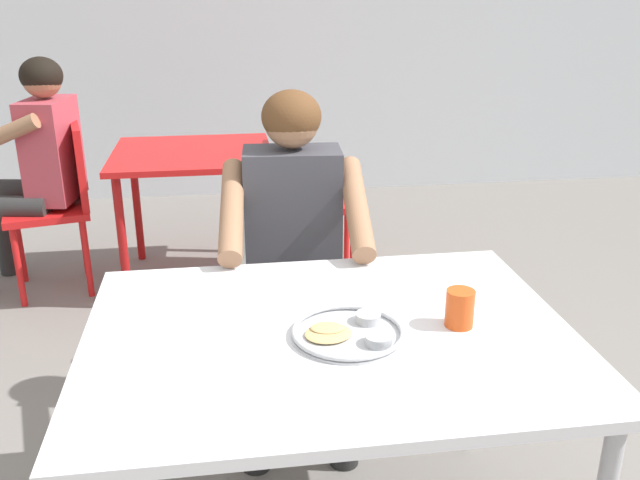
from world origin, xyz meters
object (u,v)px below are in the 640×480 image
table_background_red (193,168)px  table_foreground (329,353)px  chair_red_right (307,189)px  patron_background (35,155)px  drinking_cup (460,307)px  thali_tray (349,332)px  chair_red_left (61,196)px  chair_foreground (292,272)px  diner_foreground (294,236)px

table_background_red → table_foreground: bearing=-78.9°
chair_red_right → patron_background: size_ratio=0.70×
drinking_cup → patron_background: size_ratio=0.08×
table_foreground → chair_red_right: bearing=84.3°
patron_background → thali_tray: bearing=-59.5°
table_foreground → drinking_cup: size_ratio=12.51×
drinking_cup → table_background_red: size_ratio=0.12×
thali_tray → table_background_red: size_ratio=0.34×
chair_red_left → drinking_cup: bearing=-55.4°
drinking_cup → chair_red_right: 2.07m
chair_foreground → table_background_red: (-0.40, 1.12, 0.14)m
thali_tray → diner_foreground: (-0.06, 0.74, -0.01)m
chair_foreground → chair_red_right: 1.12m
diner_foreground → chair_red_left: (-1.07, 1.33, -0.21)m
table_foreground → patron_background: patron_background is taller
diner_foreground → chair_red_right: (0.21, 1.32, -0.23)m
table_foreground → table_background_red: table_foreground is taller
drinking_cup → chair_red_right: chair_red_right is taller
diner_foreground → chair_red_left: size_ratio=1.38×
patron_background → diner_foreground: bearing=-49.1°
table_background_red → chair_foreground: bearing=-70.4°
chair_red_left → patron_background: (-0.11, 0.03, 0.21)m
patron_background → chair_red_left: bearing=-16.2°
thali_tray → chair_red_right: size_ratio=0.33×
chair_red_right → drinking_cup: bearing=-86.4°
diner_foreground → table_background_red: bearing=106.1°
diner_foreground → chair_red_left: diner_foreground is taller
drinking_cup → chair_foreground: (-0.33, 0.94, -0.29)m
drinking_cup → chair_foreground: bearing=109.3°
chair_red_right → table_background_red: bearing=178.1°
chair_red_left → chair_foreground: bearing=-45.7°
patron_background → chair_foreground: bearing=-43.7°
chair_foreground → diner_foreground: 0.32m
thali_tray → chair_red_right: chair_red_right is taller
drinking_cup → chair_red_left: bearing=124.6°
patron_background → chair_red_right: bearing=-1.4°
diner_foreground → patron_background: size_ratio=1.00×
chair_foreground → chair_red_right: chair_red_right is taller
table_foreground → diner_foreground: bearing=91.0°
thali_tray → chair_red_right: bearing=85.6°
drinking_cup → chair_red_left: size_ratio=0.11×
drinking_cup → table_background_red: (-0.73, 2.07, -0.15)m
chair_red_left → table_foreground: bearing=-62.0°
patron_background → table_foreground: bearing=-60.0°
thali_tray → drinking_cup: (0.29, 0.01, 0.04)m
thali_tray → diner_foreground: 0.74m
chair_foreground → chair_red_right: bearing=79.6°
table_background_red → patron_background: size_ratio=0.68×
diner_foreground → chair_red_right: diner_foreground is taller
chair_foreground → chair_red_left: 1.54m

